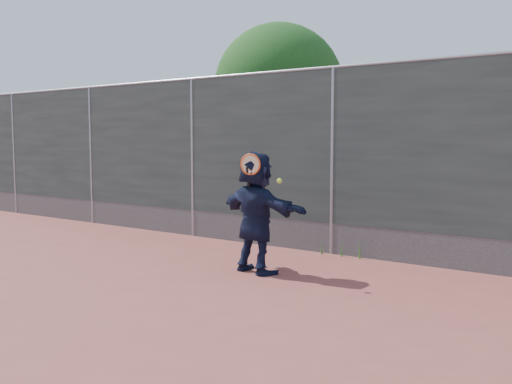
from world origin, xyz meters
The scene contains 6 objects.
ground centered at (0.00, 0.00, 0.00)m, with size 80.00×80.00×0.00m, color #9E4C42.
player centered at (-0.24, 1.72, 0.85)m, with size 1.57×0.50×1.70m, color #121833.
fence centered at (0.00, 3.50, 1.58)m, with size 20.00×0.06×3.03m.
swing_action centered at (-0.14, 1.52, 1.48)m, with size 0.68×0.17×0.51m.
tree_left centered at (-2.85, 6.55, 2.94)m, with size 3.15×3.00×4.53m.
weed_clump centered at (0.29, 3.38, 0.13)m, with size 0.68×0.07×0.30m.
Camera 1 is at (4.32, -4.67, 1.85)m, focal length 40.00 mm.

